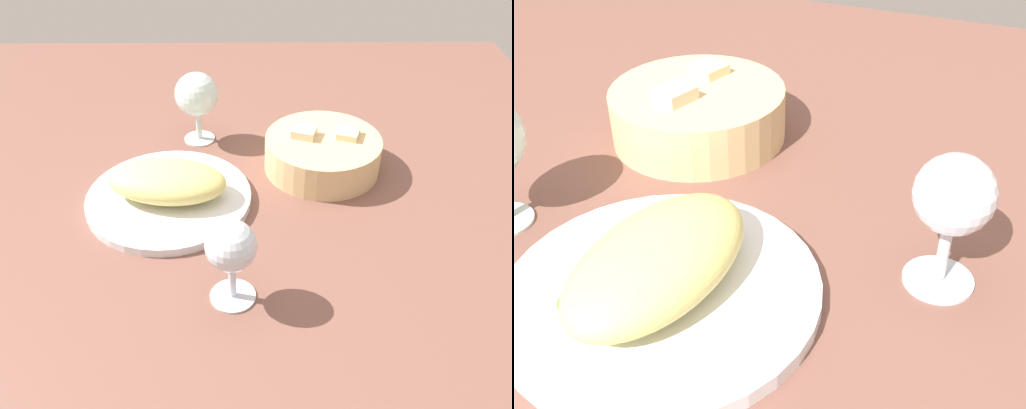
% 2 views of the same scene
% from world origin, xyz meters
% --- Properties ---
extents(ground_plane, '(1.40, 1.40, 0.02)m').
position_xyz_m(ground_plane, '(0.00, 0.00, -0.01)').
color(ground_plane, brown).
extents(plate, '(0.26, 0.26, 0.01)m').
position_xyz_m(plate, '(-0.05, 0.03, 0.01)').
color(plate, white).
rests_on(plate, ground_plane).
extents(omelette, '(0.20, 0.13, 0.05)m').
position_xyz_m(omelette, '(-0.05, 0.03, 0.04)').
color(omelette, '#DFD375').
rests_on(omelette, plate).
extents(lettuce_garnish, '(0.04, 0.04, 0.01)m').
position_xyz_m(lettuce_garnish, '(-0.09, 0.08, 0.02)').
color(lettuce_garnish, '#458D28').
rests_on(lettuce_garnish, plate).
extents(bread_basket, '(0.20, 0.20, 0.07)m').
position_xyz_m(bread_basket, '(0.20, 0.13, 0.03)').
color(bread_basket, '#DAB980').
rests_on(bread_basket, ground_plane).
extents(wine_glass_near, '(0.07, 0.07, 0.12)m').
position_xyz_m(wine_glass_near, '(0.05, -0.17, 0.08)').
color(wine_glass_near, silver).
rests_on(wine_glass_near, ground_plane).
extents(wine_glass_far, '(0.08, 0.08, 0.13)m').
position_xyz_m(wine_glass_far, '(-0.02, 0.22, 0.09)').
color(wine_glass_far, silver).
rests_on(wine_glass_far, ground_plane).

